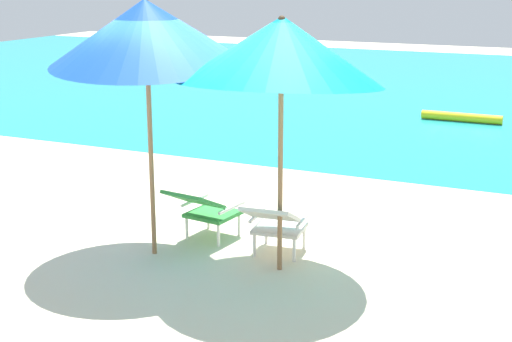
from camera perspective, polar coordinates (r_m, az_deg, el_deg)
The scene contains 7 objects.
ground_plane at distance 11.98m, azimuth 7.26°, elevation 0.69°, with size 40.00×40.00×0.00m, color beige.
ocean_band at distance 19.80m, azimuth 14.44°, elevation 6.07°, with size 40.00×18.00×0.01m, color teal.
swim_buoy at distance 15.61m, azimuth 15.51°, elevation 4.01°, with size 0.18×0.18×1.60m, color yellow.
lounge_chair_left at distance 8.33m, azimuth -4.03°, elevation -2.82°, with size 0.65×0.94×0.68m.
lounge_chair_right at distance 7.84m, azimuth 1.49°, elevation -3.95°, with size 0.63×0.93×0.68m.
beach_umbrella_left at distance 7.64m, azimuth -8.44°, elevation 10.54°, with size 2.47×2.50×2.78m.
beach_umbrella_right at distance 7.13m, azimuth 1.96°, elevation 9.22°, with size 2.14×2.19×2.64m.
Camera 1 is at (3.40, -7.10, 2.97)m, focal length 52.04 mm.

